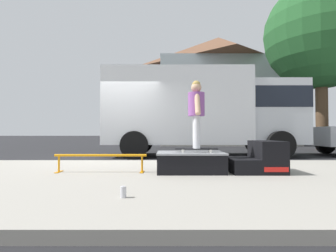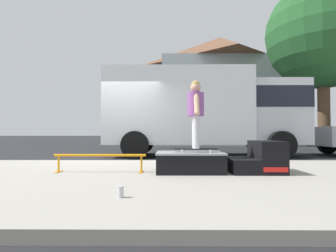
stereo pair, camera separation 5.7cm
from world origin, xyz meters
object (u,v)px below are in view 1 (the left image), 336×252
at_px(skater_kid, 196,108).
at_px(box_truck, 203,109).
at_px(street_tree_main, 327,37).
at_px(grind_rail, 101,158).
at_px(soda_can, 123,192).
at_px(skateboard, 197,149).
at_px(skate_box, 191,161).
at_px(kicker_ramp, 259,159).

height_order(skater_kid, box_truck, box_truck).
height_order(box_truck, street_tree_main, street_tree_main).
relative_size(grind_rail, soda_can, 13.33).
height_order(grind_rail, skateboard, skateboard).
distance_m(grind_rail, soda_can, 2.05).
relative_size(skate_box, box_truck, 0.18).
bearing_deg(box_truck, grind_rail, -117.57).
bearing_deg(grind_rail, kicker_ramp, 0.40).
distance_m(skateboard, soda_can, 2.23).
relative_size(skate_box, soda_can, 9.66).
relative_size(skateboard, box_truck, 0.11).
distance_m(grind_rail, skater_kid, 1.98).
height_order(skate_box, skateboard, skateboard).
bearing_deg(street_tree_main, soda_can, -129.78).
bearing_deg(box_truck, skater_kid, -99.05).
bearing_deg(grind_rail, soda_can, -68.78).
height_order(skate_box, soda_can, skate_box).
xyz_separation_m(kicker_ramp, box_truck, (-0.39, 4.80, 1.34)).
distance_m(skater_kid, box_truck, 4.85).
bearing_deg(street_tree_main, kicker_ramp, -127.34).
relative_size(skateboard, street_tree_main, 0.09).
bearing_deg(street_tree_main, box_truck, -153.01).
bearing_deg(kicker_ramp, skater_kid, 178.57).
bearing_deg(skater_kid, skateboard, 135.00).
bearing_deg(soda_can, skate_box, 64.70).
distance_m(kicker_ramp, box_truck, 5.00).
distance_m(skate_box, grind_rail, 1.65).
bearing_deg(skate_box, kicker_ramp, -0.02).
relative_size(kicker_ramp, box_truck, 0.13).
relative_size(grind_rail, skater_kid, 1.34).
bearing_deg(soda_can, skateboard, 62.33).
relative_size(soda_can, street_tree_main, 0.01).
height_order(grind_rail, box_truck, box_truck).
xyz_separation_m(skate_box, kicker_ramp, (1.26, -0.00, 0.04)).
height_order(kicker_ramp, skateboard, kicker_ramp).
xyz_separation_m(skateboard, soda_can, (-1.02, -1.95, -0.36)).
bearing_deg(skate_box, grind_rail, -179.29).
xyz_separation_m(grind_rail, box_truck, (2.52, 4.83, 1.33)).
bearing_deg(kicker_ramp, skateboard, 178.57).
height_order(grind_rail, skater_kid, skater_kid).
bearing_deg(box_truck, skate_box, -100.32).
bearing_deg(skater_kid, kicker_ramp, -1.43).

